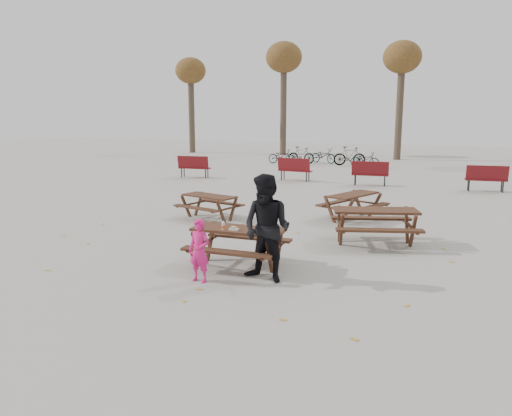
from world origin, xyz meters
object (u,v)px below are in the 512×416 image
(picnic_table_north, at_px, (209,207))
(picnic_table_far, at_px, (353,207))
(food_tray, at_px, (234,229))
(soda_bottle, at_px, (223,226))
(child, at_px, (199,251))
(picnic_table_east, at_px, (375,227))
(adult, at_px, (267,228))
(main_picnic_table, at_px, (238,238))

(picnic_table_north, distance_m, picnic_table_far, 4.10)
(food_tray, height_order, soda_bottle, soda_bottle)
(soda_bottle, relative_size, picnic_table_north, 0.11)
(child, xyz_separation_m, picnic_table_east, (2.63, 3.76, -0.17))
(soda_bottle, xyz_separation_m, picnic_table_far, (1.61, 5.43, -0.48))
(food_tray, bearing_deg, adult, -27.33)
(food_tray, relative_size, picnic_table_north, 0.11)
(food_tray, distance_m, picnic_table_east, 3.71)
(food_tray, relative_size, picnic_table_east, 0.09)
(main_picnic_table, distance_m, child, 1.12)
(adult, bearing_deg, child, -143.94)
(picnic_table_north, bearing_deg, child, -49.64)
(child, relative_size, picnic_table_east, 0.60)
(soda_bottle, height_order, child, child)
(main_picnic_table, distance_m, soda_bottle, 0.41)
(food_tray, distance_m, adult, 0.94)
(main_picnic_table, relative_size, adult, 0.92)
(picnic_table_far, bearing_deg, food_tray, -170.73)
(food_tray, xyz_separation_m, soda_bottle, (-0.21, -0.04, 0.05))
(main_picnic_table, height_order, adult, adult)
(main_picnic_table, xyz_separation_m, picnic_table_east, (2.31, 2.68, -0.18))
(main_picnic_table, relative_size, soda_bottle, 10.59)
(main_picnic_table, height_order, picnic_table_east, picnic_table_east)
(food_tray, xyz_separation_m, picnic_table_east, (2.33, 2.86, -0.38))
(adult, bearing_deg, food_tray, 165.59)
(adult, bearing_deg, main_picnic_table, 155.98)
(food_tray, relative_size, soda_bottle, 1.06)
(child, xyz_separation_m, adult, (1.12, 0.48, 0.40))
(child, height_order, adult, adult)
(main_picnic_table, xyz_separation_m, adult, (0.80, -0.60, 0.39))
(child, bearing_deg, food_tray, 78.62)
(food_tray, distance_m, soda_bottle, 0.22)
(main_picnic_table, height_order, picnic_table_far, main_picnic_table)
(main_picnic_table, xyz_separation_m, soda_bottle, (-0.23, -0.22, 0.26))
(soda_bottle, relative_size, picnic_table_east, 0.09)
(picnic_table_far, bearing_deg, picnic_table_north, 133.36)
(soda_bottle, xyz_separation_m, picnic_table_east, (2.54, 2.89, -0.44))
(main_picnic_table, bearing_deg, picnic_table_far, 75.16)
(main_picnic_table, bearing_deg, child, -106.20)
(picnic_table_east, xyz_separation_m, picnic_table_north, (-4.79, 1.17, -0.06))
(main_picnic_table, distance_m, picnic_table_far, 5.40)
(adult, height_order, picnic_table_east, adult)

